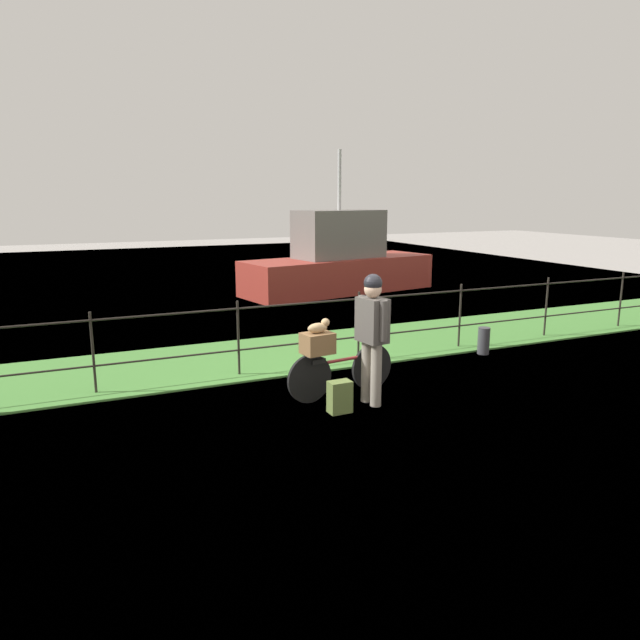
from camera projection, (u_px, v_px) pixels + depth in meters
name	position (u px, v px, depth m)	size (l,w,h in m)	color
ground_plane	(363.00, 410.00, 7.31)	(60.00, 60.00, 0.00)	#9E9993
grass_strip	(282.00, 354.00, 9.84)	(27.00, 2.40, 0.03)	#478438
harbor_water	(187.00, 290.00, 16.68)	(30.00, 30.00, 0.00)	#60849E
iron_fence	(301.00, 327.00, 8.95)	(18.04, 0.04, 1.13)	#28231E
bicycle_main	(341.00, 371.00, 7.75)	(1.63, 0.29, 0.64)	black
wooden_crate	(317.00, 343.00, 7.47)	(0.39, 0.29, 0.27)	brown
terrier_dog	(319.00, 327.00, 7.44)	(0.32, 0.18, 0.18)	tan
cyclist_person	(372.00, 328.00, 7.33)	(0.31, 0.54, 1.68)	gray
backpack_on_paving	(340.00, 397.00, 7.18)	(0.28, 0.18, 0.40)	olive
mooring_bollard	(484.00, 341.00, 9.86)	(0.20, 0.20, 0.46)	#38383D
moored_boat_near	(339.00, 263.00, 16.22)	(5.74, 2.70, 3.85)	#9E3328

